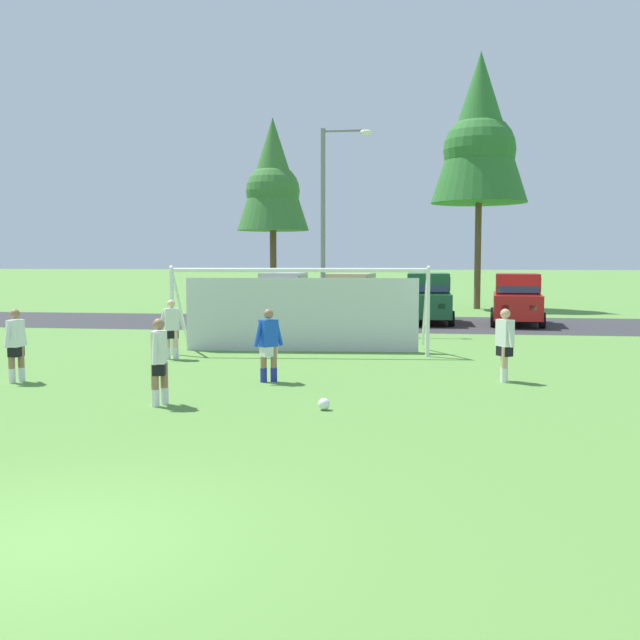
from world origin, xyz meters
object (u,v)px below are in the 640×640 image
Objects in this scene: soccer_goal at (301,309)px; player_winger_left at (16,346)px; player_striker_near at (505,345)px; player_winger_right at (159,362)px; parked_car_slot_center at (517,298)px; soccer_ball at (324,404)px; parked_car_slot_far_left at (283,296)px; player_midfield_center at (171,329)px; player_defender_far at (269,345)px; street_lamp at (327,228)px; parked_car_slot_left at (350,298)px; parked_car_slot_center_left at (428,297)px.

player_winger_left is (-5.33, -6.32, -0.47)m from soccer_goal.
player_striker_near and player_winger_right have the same top height.
soccer_ball is at bearing -106.24° from parked_car_slot_center.
parked_car_slot_far_left is (-1.51, 19.48, 0.29)m from player_winger_right.
soccer_goal is at bearing 81.74° from player_winger_right.
player_striker_near is (5.43, -4.64, -0.47)m from soccer_goal.
player_striker_near is at bearing -97.38° from parked_car_slot_center.
player_winger_left is (-10.77, -1.68, 0.00)m from player_striker_near.
player_midfield_center and player_winger_right have the same top height.
player_defender_far is (3.47, -3.39, 0.00)m from player_midfield_center.
parked_car_slot_center is (10.65, 12.66, 0.29)m from player_midfield_center.
soccer_goal is at bearing -89.33° from street_lamp.
parked_car_slot_center reaches higher than player_defender_far.
player_striker_near is 5.28m from player_defender_far.
parked_car_slot_far_left reaches higher than player_midfield_center.
street_lamp is (2.65, -4.80, 2.83)m from parked_car_slot_far_left.
player_winger_left is 21.16m from parked_car_slot_center.
parked_car_slot_left is at bearing 72.85° from player_midfield_center.
parked_car_slot_far_left is 10.14m from parked_car_slot_center.
soccer_goal is 9.83m from parked_car_slot_left.
player_defender_far is at bearing -87.68° from soccer_goal.
soccer_goal is (-1.89, 8.37, 1.18)m from soccer_ball.
parked_car_slot_center_left is 0.61× the size of street_lamp.
player_winger_left is 14.01m from street_lamp.
street_lamp is at bearing 69.21° from player_midfield_center.
parked_car_slot_center_left is at bearing 96.41° from player_striker_near.
soccer_goal reaches higher than player_midfield_center.
parked_car_slot_far_left is 1.00× the size of parked_car_slot_center_left.
player_defender_far is 12.16m from street_lamp.
parked_car_slot_center reaches higher than player_winger_right.
player_striker_near is 12.62m from street_lamp.
parked_car_slot_far_left is at bearing 117.43° from player_striker_near.
player_winger_right is (-6.65, -3.76, 0.00)m from player_striker_near.
parked_car_slot_far_left is (-2.73, 11.08, -0.18)m from soccer_goal.
soccer_goal is 11.50m from parked_car_slot_center_left.
soccer_goal reaches higher than player_defender_far.
parked_car_slot_far_left reaches higher than player_winger_left.
soccer_ball is 0.13× the size of player_striker_near.
street_lamp is (-0.07, 6.28, 2.66)m from soccer_goal.
player_winger_left is at bearing 153.22° from player_winger_right.
parked_car_slot_far_left is at bearing 81.48° from player_winger_left.
parked_car_slot_center is (3.71, -0.31, 0.00)m from parked_car_slot_center_left.
parked_car_slot_center_left is at bearing 75.72° from player_winger_right.
parked_car_slot_far_left is (-2.95, 16.54, 0.29)m from player_defender_far.
parked_car_slot_center is at bearing 65.88° from player_defender_far.
player_winger_right is at bearing -150.52° from player_striker_near.
player_defender_far is 5.62m from player_winger_left.
soccer_goal is 4.61× the size of player_striker_near.
player_defender_far is at bearing 119.79° from soccer_ball.
soccer_ball is 0.13× the size of player_winger_right.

